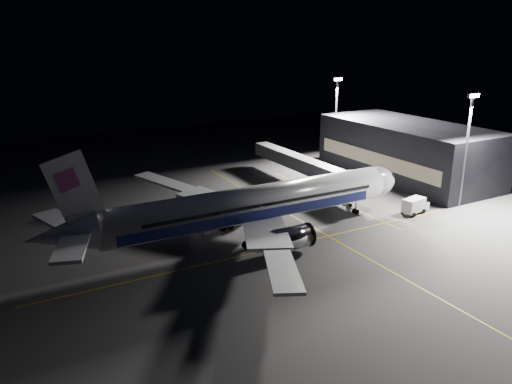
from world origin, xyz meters
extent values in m
plane|color=#4C4C4F|center=(0.00, 0.00, 0.00)|extent=(200.00, 200.00, 0.00)
cube|color=gold|center=(10.00, 0.00, 0.01)|extent=(0.25, 80.00, 0.01)
cube|color=gold|center=(0.00, -6.00, 0.01)|extent=(70.00, 0.25, 0.01)
cube|color=gold|center=(22.00, 10.00, 0.01)|extent=(0.25, 40.00, 0.01)
cylinder|color=silver|center=(0.00, 0.00, 5.30)|extent=(48.00, 5.60, 5.60)
ellipsoid|color=silver|center=(24.00, 0.00, 5.30)|extent=(8.96, 5.60, 5.60)
cube|color=black|center=(26.30, 0.00, 6.30)|extent=(2.20, 3.40, 0.90)
cone|color=silver|center=(-28.50, 0.00, 5.60)|extent=(9.00, 5.49, 5.49)
cube|color=navy|center=(-1.00, 2.78, 4.40)|extent=(42.24, 0.25, 1.50)
cube|color=navy|center=(-1.00, -2.78, 4.40)|extent=(42.24, 0.25, 1.50)
cube|color=silver|center=(-2.50, 8.00, 3.70)|extent=(11.36, 15.23, 1.53)
cube|color=silver|center=(-2.50, -8.00, 3.70)|extent=(11.36, 15.23, 1.53)
cube|color=silver|center=(-7.50, 20.50, 4.57)|extent=(8.57, 13.22, 1.31)
cube|color=silver|center=(-7.50, -20.50, 4.57)|extent=(8.57, 13.22, 1.31)
cube|color=silver|center=(-28.00, 5.20, 5.90)|extent=(6.20, 9.67, 0.45)
cube|color=silver|center=(-28.00, -5.20, 5.90)|extent=(6.20, 9.67, 0.45)
cube|color=white|center=(-26.20, 0.00, 11.50)|extent=(7.53, 0.40, 10.28)
cube|color=#C44397|center=(-27.00, 0.00, 12.90)|extent=(3.22, 0.55, 3.22)
cylinder|color=#B7B7BF|center=(1.20, 9.00, 2.55)|extent=(5.60, 3.40, 3.40)
cylinder|color=#B7B7BF|center=(1.20, -9.00, 2.55)|extent=(5.60, 3.40, 3.40)
cylinder|color=#9999A0|center=(20.50, 0.00, 1.25)|extent=(0.26, 0.26, 2.50)
cylinder|color=black|center=(20.50, 0.00, 0.45)|extent=(0.90, 0.70, 0.90)
cylinder|color=#9999A0|center=(-3.00, 4.30, 1.25)|extent=(0.26, 0.26, 2.50)
cylinder|color=#9999A0|center=(-3.00, -4.30, 1.25)|extent=(0.26, 0.26, 2.50)
cylinder|color=black|center=(-3.00, 4.30, 0.55)|extent=(1.10, 1.60, 1.10)
cylinder|color=black|center=(-3.00, -4.30, 0.55)|extent=(1.10, 1.60, 1.10)
cube|color=black|center=(46.00, 14.00, 6.00)|extent=(18.00, 40.00, 12.00)
cube|color=brown|center=(36.95, 14.00, 5.00)|extent=(0.15, 36.00, 3.00)
cube|color=#B2B2B7|center=(22.00, 20.05, 4.60)|extent=(3.00, 33.90, 2.80)
cube|color=#B2B2B7|center=(22.00, 4.20, 4.60)|extent=(3.60, 3.20, 3.40)
cylinder|color=#9999A0|center=(22.00, 4.20, 1.55)|extent=(0.70, 0.70, 3.10)
cylinder|color=black|center=(22.00, 3.30, 0.35)|extent=(0.70, 0.30, 0.70)
cylinder|color=black|center=(22.00, 5.10, 0.35)|extent=(0.70, 0.30, 0.70)
cylinder|color=#59595E|center=(40.00, 32.00, 10.00)|extent=(0.44, 0.44, 20.00)
cube|color=#59595E|center=(40.00, 32.00, 20.30)|extent=(2.40, 0.50, 0.80)
cube|color=white|center=(40.00, 31.65, 20.30)|extent=(2.20, 0.15, 0.60)
cylinder|color=#59595E|center=(40.00, -6.00, 10.00)|extent=(0.44, 0.44, 20.00)
cube|color=#59595E|center=(40.00, -6.00, 20.30)|extent=(2.40, 0.50, 0.80)
cube|color=white|center=(40.00, -6.35, 20.30)|extent=(2.20, 0.15, 0.60)
cube|color=white|center=(29.41, -4.95, 1.68)|extent=(4.68, 2.95, 2.39)
cube|color=white|center=(31.97, -4.46, 1.03)|extent=(2.09, 2.35, 1.30)
cube|color=black|center=(31.97, -4.46, 1.58)|extent=(1.63, 2.06, 0.54)
cylinder|color=black|center=(30.69, -3.54, 0.43)|extent=(0.90, 0.43, 0.87)
cylinder|color=black|center=(31.12, -5.78, 0.43)|extent=(0.90, 0.43, 0.87)
cylinder|color=black|center=(27.70, -4.11, 0.43)|extent=(0.90, 0.43, 0.87)
cylinder|color=black|center=(28.13, -6.35, 0.43)|extent=(0.90, 0.43, 0.87)
cube|color=black|center=(-3.66, 17.82, 0.76)|extent=(2.54, 1.68, 1.12)
cube|color=black|center=(-3.66, 17.82, 1.48)|extent=(1.08, 1.08, 0.61)
sphere|color=#FFF2CC|center=(-4.12, 17.00, 0.76)|extent=(0.27, 0.27, 0.27)
sphere|color=#FFF2CC|center=(-3.10, 17.06, 0.76)|extent=(0.27, 0.27, 0.27)
cylinder|color=black|center=(-2.79, 18.74, 0.31)|extent=(0.62, 0.26, 0.61)
cylinder|color=black|center=(-2.69, 17.01, 0.31)|extent=(0.62, 0.26, 0.61)
cylinder|color=black|center=(-4.63, 18.63, 0.31)|extent=(0.62, 0.26, 0.61)
cylinder|color=black|center=(-4.52, 16.90, 0.31)|extent=(0.62, 0.26, 0.61)
cone|color=#EB5309|center=(1.19, 13.00, 0.33)|extent=(0.43, 0.43, 0.65)
cone|color=#EB5309|center=(-2.76, 4.00, 0.27)|extent=(0.36, 0.36, 0.54)
cone|color=#EB5309|center=(-7.08, 4.00, 0.32)|extent=(0.42, 0.42, 0.64)
camera|label=1|loc=(-35.15, -64.46, 30.38)|focal=35.00mm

